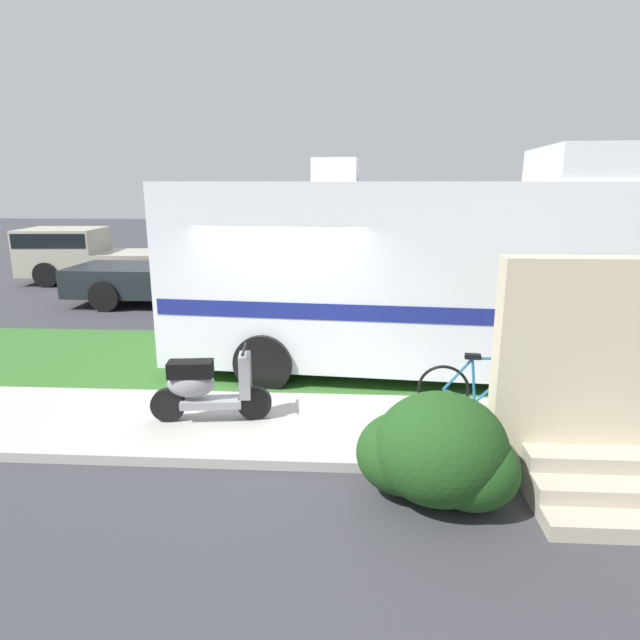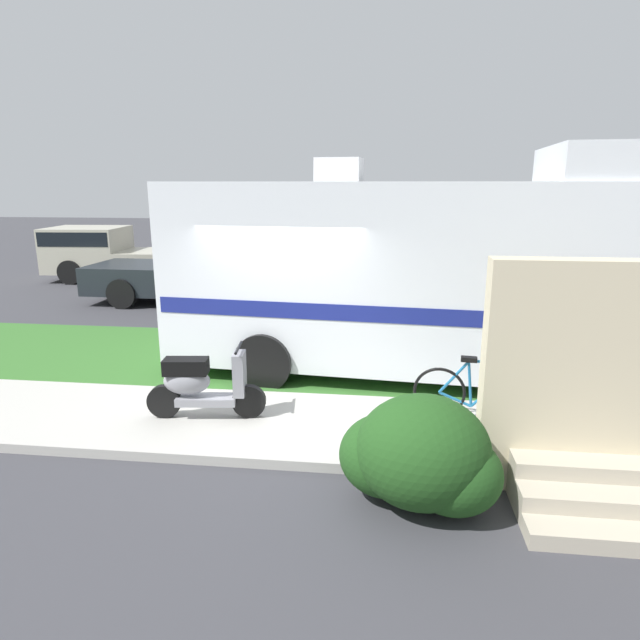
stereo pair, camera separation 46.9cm
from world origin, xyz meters
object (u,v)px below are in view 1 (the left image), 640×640
motorhome_rv (411,270)px  bottle_green (635,438)px  pickup_truck_near (205,267)px  scooter (206,386)px  bicycle (486,389)px  pickup_truck_far (90,253)px

motorhome_rv → bottle_green: motorhome_rv is taller
motorhome_rv → pickup_truck_near: size_ratio=1.37×
bottle_green → motorhome_rv: bearing=130.5°
scooter → bicycle: 3.61m
bottle_green → scooter: bearing=175.6°
scooter → bottle_green: (5.16, -0.40, -0.36)m
scooter → pickup_truck_near: (-1.96, 7.31, 0.41)m
bicycle → motorhome_rv: bearing=111.4°
scooter → bicycle: scooter is taller
motorhome_rv → bicycle: bearing=-68.6°
motorhome_rv → bottle_green: 3.95m
scooter → pickup_truck_near: size_ratio=0.27×
scooter → pickup_truck_far: (-6.54, 10.46, 0.34)m
pickup_truck_near → motorhome_rv: bearing=-46.1°
bicycle → pickup_truck_far: (-10.13, 10.14, 0.42)m
motorhome_rv → scooter: size_ratio=4.99×
pickup_truck_far → pickup_truck_near: bearing=-34.5°
scooter → bottle_green: 5.19m
motorhome_rv → pickup_truck_far: bearing=139.1°
scooter → bottle_green: scooter is taller
motorhome_rv → scooter: 3.84m
pickup_truck_near → bottle_green: bearing=-47.3°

